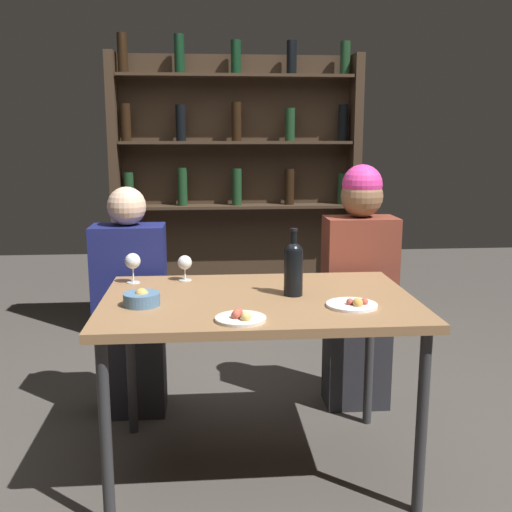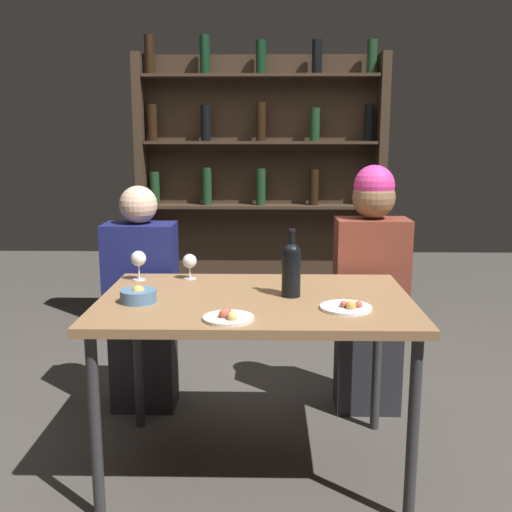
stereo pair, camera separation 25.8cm
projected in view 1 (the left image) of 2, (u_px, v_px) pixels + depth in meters
The scene contains 11 objects.
ground_plane at pixel (258, 467), 2.64m from camera, with size 10.00×10.00×0.00m, color #47423D.
dining_table at pixel (259, 313), 2.50m from camera, with size 1.29×0.86×0.77m.
wine_rack_wall at pixel (236, 186), 4.19m from camera, with size 1.71×0.21×2.09m.
wine_bottle at pixel (293, 266), 2.50m from camera, with size 0.08×0.08×0.28m.
wine_glass_0 at pixel (185, 263), 2.76m from camera, with size 0.07×0.07×0.12m.
wine_glass_1 at pixel (133, 262), 2.71m from camera, with size 0.07×0.07×0.14m.
food_plate_0 at pixel (240, 318), 2.17m from camera, with size 0.19×0.19×0.04m.
food_plate_1 at pixel (353, 305), 2.35m from camera, with size 0.20×0.20×0.04m.
snack_bowl at pixel (142, 299), 2.36m from camera, with size 0.14×0.14×0.07m.
seated_person_left at pixel (131, 309), 3.06m from camera, with size 0.36×0.22×1.19m.
seated_person_right at pixel (359, 289), 3.14m from camera, with size 0.37×0.22×1.29m.
Camera 1 is at (-0.21, -2.39, 1.43)m, focal length 42.00 mm.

